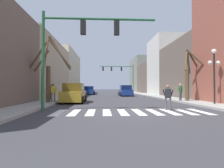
{
  "coord_description": "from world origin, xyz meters",
  "views": [
    {
      "loc": [
        -1.58,
        -9.9,
        1.39
      ],
      "look_at": [
        0.2,
        23.7,
        2.06
      ],
      "focal_mm": 28.0,
      "sensor_mm": 36.0,
      "label": 1
    }
  ],
  "objects_px": {
    "car_driving_toward_lane": "(89,91)",
    "street_tree_left_near": "(189,74)",
    "traffic_signal_near": "(77,39)",
    "car_parked_right_near": "(74,94)",
    "pedestrian_crossing_street": "(180,90)",
    "pedestrian_on_left_sidewalk": "(53,91)",
    "street_lamp_right_corner": "(214,65)",
    "pedestrian_near_right_corner": "(168,95)",
    "car_parked_right_far": "(124,90)",
    "street_tree_left_far": "(49,69)",
    "traffic_signal_far": "(121,72)",
    "car_parked_left_mid": "(126,91)",
    "pedestrian_on_right_sidewalk": "(51,90)"
  },
  "relations": [
    {
      "from": "car_driving_toward_lane",
      "to": "street_tree_left_near",
      "type": "height_order",
      "value": "street_tree_left_near"
    },
    {
      "from": "traffic_signal_near",
      "to": "car_parked_right_near",
      "type": "distance_m",
      "value": 6.75
    },
    {
      "from": "pedestrian_crossing_street",
      "to": "pedestrian_on_left_sidewalk",
      "type": "height_order",
      "value": "pedestrian_crossing_street"
    },
    {
      "from": "car_driving_toward_lane",
      "to": "street_tree_left_near",
      "type": "bearing_deg",
      "value": -148.67
    },
    {
      "from": "street_lamp_right_corner",
      "to": "pedestrian_near_right_corner",
      "type": "distance_m",
      "value": 5.44
    },
    {
      "from": "car_parked_right_far",
      "to": "car_driving_toward_lane",
      "type": "distance_m",
      "value": 15.55
    },
    {
      "from": "car_driving_toward_lane",
      "to": "street_tree_left_far",
      "type": "xyz_separation_m",
      "value": [
        -1.94,
        -18.91,
        2.19
      ]
    },
    {
      "from": "traffic_signal_far",
      "to": "street_tree_left_near",
      "type": "bearing_deg",
      "value": -79.07
    },
    {
      "from": "pedestrian_crossing_street",
      "to": "pedestrian_near_right_corner",
      "type": "bearing_deg",
      "value": -159.65
    },
    {
      "from": "car_parked_right_near",
      "to": "car_parked_left_mid",
      "type": "height_order",
      "value": "car_parked_right_near"
    },
    {
      "from": "pedestrian_crossing_street",
      "to": "street_tree_left_far",
      "type": "xyz_separation_m",
      "value": [
        -12.04,
        -1.23,
        1.84
      ]
    },
    {
      "from": "car_parked_right_near",
      "to": "car_parked_left_mid",
      "type": "bearing_deg",
      "value": -27.58
    },
    {
      "from": "traffic_signal_near",
      "to": "car_parked_right_far",
      "type": "xyz_separation_m",
      "value": [
        7.31,
        36.58,
        -3.61
      ]
    },
    {
      "from": "pedestrian_on_right_sidewalk",
      "to": "street_tree_left_far",
      "type": "relative_size",
      "value": 0.28
    },
    {
      "from": "street_lamp_right_corner",
      "to": "pedestrian_on_left_sidewalk",
      "type": "relative_size",
      "value": 2.66
    },
    {
      "from": "street_lamp_right_corner",
      "to": "pedestrian_near_right_corner",
      "type": "xyz_separation_m",
      "value": [
        -4.45,
        -2.23,
        -2.2
      ]
    },
    {
      "from": "traffic_signal_far",
      "to": "car_driving_toward_lane",
      "type": "height_order",
      "value": "traffic_signal_far"
    },
    {
      "from": "car_parked_right_near",
      "to": "pedestrian_near_right_corner",
      "type": "height_order",
      "value": "car_parked_right_near"
    },
    {
      "from": "car_parked_right_far",
      "to": "street_tree_left_far",
      "type": "relative_size",
      "value": 0.84
    },
    {
      "from": "traffic_signal_near",
      "to": "pedestrian_crossing_street",
      "type": "distance_m",
      "value": 11.19
    },
    {
      "from": "traffic_signal_near",
      "to": "street_lamp_right_corner",
      "type": "height_order",
      "value": "traffic_signal_near"
    },
    {
      "from": "pedestrian_crossing_street",
      "to": "street_lamp_right_corner",
      "type": "bearing_deg",
      "value": -112.78
    },
    {
      "from": "traffic_signal_near",
      "to": "street_tree_left_far",
      "type": "height_order",
      "value": "traffic_signal_near"
    },
    {
      "from": "pedestrian_near_right_corner",
      "to": "car_parked_right_far",
      "type": "bearing_deg",
      "value": -73.46
    },
    {
      "from": "pedestrian_near_right_corner",
      "to": "pedestrian_on_left_sidewalk",
      "type": "xyz_separation_m",
      "value": [
        -8.34,
        4.79,
        0.16
      ]
    },
    {
      "from": "traffic_signal_near",
      "to": "street_tree_left_near",
      "type": "distance_m",
      "value": 11.41
    },
    {
      "from": "street_lamp_right_corner",
      "to": "car_parked_right_near",
      "type": "height_order",
      "value": "street_lamp_right_corner"
    },
    {
      "from": "car_parked_left_mid",
      "to": "pedestrian_near_right_corner",
      "type": "bearing_deg",
      "value": -179.03
    },
    {
      "from": "traffic_signal_far",
      "to": "car_driving_toward_lane",
      "type": "bearing_deg",
      "value": -146.88
    },
    {
      "from": "pedestrian_on_right_sidewalk",
      "to": "street_tree_left_near",
      "type": "distance_m",
      "value": 13.95
    },
    {
      "from": "pedestrian_on_right_sidewalk",
      "to": "pedestrian_near_right_corner",
      "type": "height_order",
      "value": "pedestrian_on_right_sidewalk"
    },
    {
      "from": "car_parked_left_mid",
      "to": "pedestrian_on_right_sidewalk",
      "type": "relative_size",
      "value": 3.04
    },
    {
      "from": "street_lamp_right_corner",
      "to": "car_parked_left_mid",
      "type": "bearing_deg",
      "value": 106.94
    },
    {
      "from": "street_lamp_right_corner",
      "to": "car_parked_right_far",
      "type": "bearing_deg",
      "value": 94.54
    },
    {
      "from": "car_parked_right_far",
      "to": "pedestrian_on_left_sidewalk",
      "type": "height_order",
      "value": "pedestrian_on_left_sidewalk"
    },
    {
      "from": "traffic_signal_far",
      "to": "car_parked_right_near",
      "type": "bearing_deg",
      "value": -106.62
    },
    {
      "from": "car_parked_right_far",
      "to": "pedestrian_crossing_street",
      "type": "relative_size",
      "value": 2.92
    },
    {
      "from": "street_tree_left_near",
      "to": "car_parked_left_mid",
      "type": "bearing_deg",
      "value": 110.19
    },
    {
      "from": "pedestrian_crossing_street",
      "to": "car_parked_right_far",
      "type": "bearing_deg",
      "value": 53.99
    },
    {
      "from": "pedestrian_on_left_sidewalk",
      "to": "street_tree_left_near",
      "type": "bearing_deg",
      "value": 150.85
    },
    {
      "from": "car_parked_right_near",
      "to": "street_tree_left_far",
      "type": "xyz_separation_m",
      "value": [
        -1.94,
        -1.06,
        2.13
      ]
    },
    {
      "from": "pedestrian_on_right_sidewalk",
      "to": "traffic_signal_near",
      "type": "bearing_deg",
      "value": 34.52
    },
    {
      "from": "car_parked_right_far",
      "to": "pedestrian_near_right_corner",
      "type": "relative_size",
      "value": 3.05
    },
    {
      "from": "street_tree_left_far",
      "to": "car_parked_right_near",
      "type": "bearing_deg",
      "value": 28.63
    },
    {
      "from": "traffic_signal_near",
      "to": "pedestrian_on_right_sidewalk",
      "type": "bearing_deg",
      "value": 115.42
    },
    {
      "from": "street_tree_left_near",
      "to": "traffic_signal_far",
      "type": "bearing_deg",
      "value": 100.93
    },
    {
      "from": "street_lamp_right_corner",
      "to": "street_tree_left_far",
      "type": "relative_size",
      "value": 0.74
    },
    {
      "from": "car_driving_toward_lane",
      "to": "car_parked_right_near",
      "type": "bearing_deg",
      "value": 179.97
    },
    {
      "from": "street_lamp_right_corner",
      "to": "pedestrian_on_right_sidewalk",
      "type": "distance_m",
      "value": 15.18
    },
    {
      "from": "car_parked_right_near",
      "to": "pedestrian_on_left_sidewalk",
      "type": "height_order",
      "value": "car_parked_right_near"
    }
  ]
}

